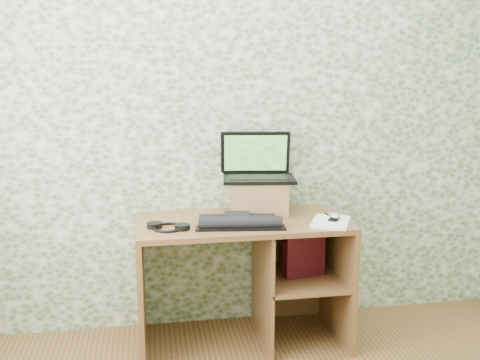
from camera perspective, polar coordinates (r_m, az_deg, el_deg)
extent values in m
plane|color=white|center=(3.28, -0.67, 6.44)|extent=(3.50, 0.00, 3.50)
cube|color=brown|center=(3.08, 0.26, -4.57)|extent=(1.20, 0.60, 0.03)
cube|color=brown|center=(3.16, -10.47, -11.54)|extent=(0.03, 0.60, 0.72)
cube|color=brown|center=(3.35, 10.33, -10.23)|extent=(0.03, 0.60, 0.72)
cube|color=brown|center=(3.22, 2.39, -10.90)|extent=(0.02, 0.56, 0.72)
cube|color=brown|center=(3.27, 6.45, -10.26)|extent=(0.46, 0.56, 0.02)
cube|color=brown|center=(3.54, 5.26, -8.88)|extent=(0.48, 0.02, 0.72)
cube|color=#946242|center=(3.21, 2.02, -1.80)|extent=(0.37, 0.32, 0.20)
cube|color=black|center=(3.19, 2.04, 0.13)|extent=(0.46, 0.34, 0.02)
cube|color=black|center=(3.18, 2.08, 0.31)|extent=(0.38, 0.21, 0.00)
cube|color=black|center=(3.28, 1.64, 2.93)|extent=(0.43, 0.13, 0.26)
cube|color=#1F4C15|center=(3.27, 1.67, 2.88)|extent=(0.38, 0.10, 0.22)
cube|color=black|center=(3.01, -0.30, -4.30)|extent=(0.45, 0.21, 0.03)
cube|color=black|center=(3.01, -0.30, -4.12)|extent=(0.15, 0.15, 0.05)
cylinder|color=black|center=(2.90, 0.06, -4.56)|extent=(0.46, 0.12, 0.07)
cube|color=black|center=(2.90, 0.08, -5.13)|extent=(0.50, 0.16, 0.01)
torus|color=black|center=(2.93, -7.64, -5.04)|extent=(0.22, 0.22, 0.01)
cylinder|color=black|center=(2.96, -9.10, -4.79)|extent=(0.08, 0.08, 0.03)
cylinder|color=black|center=(2.90, -6.17, -5.00)|extent=(0.08, 0.08, 0.03)
cube|color=white|center=(3.06, 9.63, -4.43)|extent=(0.30, 0.34, 0.01)
ellipsoid|color=silver|center=(3.08, 10.01, -3.91)|extent=(0.10, 0.11, 0.03)
cylinder|color=black|center=(3.14, 9.64, -3.82)|extent=(0.03, 0.14, 0.01)
cube|color=maroon|center=(3.22, 6.80, -7.58)|extent=(0.26, 0.13, 0.30)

